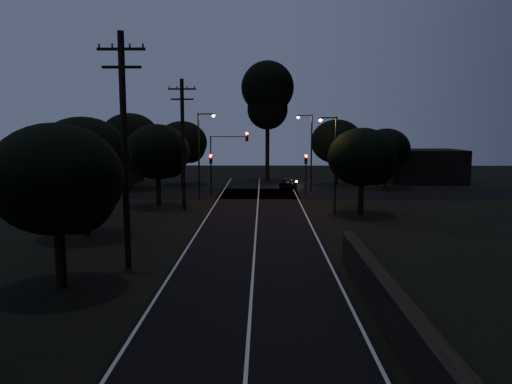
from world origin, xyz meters
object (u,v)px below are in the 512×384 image
object	(u,v)px
signal_right	(306,167)
streetlight_b	(310,147)
utility_pole_mid	(124,148)
tall_pine	(268,95)
car	(288,183)
signal_left	(211,167)
signal_mast	(228,152)
streetlight_a	(201,150)
streetlight_c	(333,158)
utility_pole_far	(183,142)

from	to	relation	value
signal_right	streetlight_b	distance (m)	4.45
utility_pole_mid	signal_right	size ratio (longest dim) A/B	2.68
tall_pine	car	world-z (taller)	tall_pine
utility_pole_mid	signal_left	bearing A→B (deg)	86.79
tall_pine	signal_mast	distance (m)	16.78
tall_pine	car	bearing A→B (deg)	-76.26
utility_pole_mid	signal_mast	distance (m)	25.22
tall_pine	streetlight_a	distance (m)	19.13
utility_pole_mid	tall_pine	xyz separation A→B (m)	(7.00, 40.00, 5.01)
utility_pole_mid	car	xyz separation A→B (m)	(9.20, 31.00, -5.10)
signal_mast	streetlight_c	size ratio (longest dim) A/B	0.83
utility_pole_far	car	xyz separation A→B (m)	(9.20, 14.00, -4.85)
utility_pole_mid	streetlight_b	bearing A→B (deg)	68.70
utility_pole_mid	car	distance (m)	32.74
utility_pole_far	car	bearing A→B (deg)	56.69
utility_pole_far	streetlight_b	xyz separation A→B (m)	(11.31, 12.00, -0.85)
utility_pole_mid	tall_pine	distance (m)	40.92
tall_pine	signal_mast	size ratio (longest dim) A/B	2.38
signal_mast	streetlight_c	bearing A→B (deg)	-48.81
tall_pine	utility_pole_far	bearing A→B (deg)	-106.93
utility_pole_far	tall_pine	size ratio (longest dim) A/B	0.70
signal_mast	streetlight_c	xyz separation A→B (m)	(8.74, -9.99, 0.01)
signal_left	streetlight_c	world-z (taller)	streetlight_c
car	signal_left	bearing A→B (deg)	51.01
signal_right	streetlight_a	size ratio (longest dim) A/B	0.51
utility_pole_far	streetlight_a	bearing A→B (deg)	83.41
signal_right	streetlight_a	xyz separation A→B (m)	(-9.91, -1.99, 1.80)
utility_pole_far	signal_left	bearing A→B (deg)	80.06
utility_pole_far	streetlight_a	world-z (taller)	utility_pole_far
signal_left	streetlight_a	world-z (taller)	streetlight_a
signal_left	streetlight_c	bearing A→B (deg)	-43.76
streetlight_c	car	size ratio (longest dim) A/B	2.01
streetlight_a	streetlight_c	world-z (taller)	streetlight_a
utility_pole_mid	signal_mast	xyz separation A→B (m)	(3.09, 24.99, -1.40)
utility_pole_mid	streetlight_c	bearing A→B (deg)	51.74
utility_pole_mid	utility_pole_far	size ratio (longest dim) A/B	1.05
streetlight_b	utility_pole_far	bearing A→B (deg)	-133.30
streetlight_c	streetlight_a	bearing A→B (deg)	144.31
signal_left	tall_pine	bearing A→B (deg)	69.54
utility_pole_far	signal_mast	xyz separation A→B (m)	(3.09, 7.99, -1.15)
utility_pole_mid	signal_mast	world-z (taller)	utility_pole_mid
signal_left	streetlight_a	distance (m)	2.77
utility_pole_far	signal_right	bearing A→B (deg)	37.00
streetlight_a	car	bearing A→B (deg)	43.24
streetlight_b	signal_right	bearing A→B (deg)	-100.00
utility_pole_mid	utility_pole_far	distance (m)	17.00
signal_left	streetlight_b	world-z (taller)	streetlight_b
utility_pole_far	streetlight_c	size ratio (longest dim) A/B	1.40
car	tall_pine	bearing A→B (deg)	-62.88
tall_pine	signal_left	bearing A→B (deg)	-110.46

